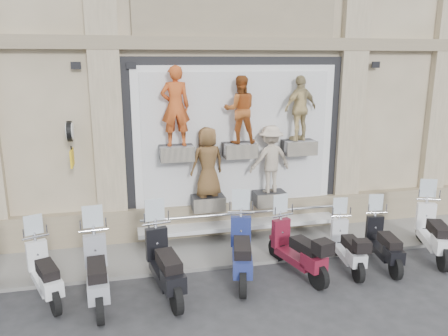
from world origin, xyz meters
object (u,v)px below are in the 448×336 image
Objects in this scene: scooter_f at (297,239)px; clock_sign_bracket at (70,138)px; scooter_g at (348,237)px; scooter_b at (43,262)px; scooter_e at (242,239)px; scooter_d at (164,252)px; guard_rail at (245,230)px; scooter_c at (96,260)px; scooter_i at (435,222)px; scooter_h at (385,234)px.

clock_sign_bracket is at bearing 141.35° from scooter_f.
scooter_b is at bearing -173.90° from scooter_g.
scooter_e is at bearing 160.17° from scooter_f.
clock_sign_bracket is 3.42m from scooter_d.
scooter_g reaches higher than guard_rail.
scooter_c is at bearing -152.81° from guard_rail.
scooter_c reaches higher than scooter_f.
scooter_c is (0.52, -2.20, -1.95)m from clock_sign_bracket.
scooter_c is 4.08m from scooter_f.
scooter_d is at bearing -157.45° from scooter_i.
guard_rail is 4.57m from clock_sign_bracket.
scooter_i reaches higher than scooter_f.
guard_rail is at bearing -179.19° from scooter_i.
scooter_d is at bearing -29.33° from scooter_b.
scooter_d is 4.86m from scooter_h.
clock_sign_bracket is at bearing 173.16° from guard_rail.
scooter_e reaches higher than scooter_h.
clock_sign_bracket is 5.41m from scooter_f.
scooter_i is (8.48, -0.03, 0.08)m from scooter_b.
scooter_d and scooter_e have the same top height.
guard_rail is at bearing -3.66° from scooter_b.
scooter_b is 1.05× the size of scooter_g.
scooter_i is (2.23, 0.10, 0.12)m from scooter_g.
scooter_f is (5.06, -0.14, 0.04)m from scooter_b.
scooter_g is (1.19, 0.02, -0.08)m from scooter_f.
clock_sign_bracket reaches higher than scooter_e.
scooter_d is 6.24m from scooter_i.
scooter_h is at bearing -154.06° from scooter_i.
scooter_f reaches higher than guard_rail.
scooter_c is at bearing 171.84° from scooter_d.
scooter_i is (6.23, 0.28, -0.03)m from scooter_d.
scooter_d is (1.27, 0.02, 0.02)m from scooter_c.
scooter_f is at bearing -158.06° from scooter_i.
guard_rail is 2.45m from scooter_g.
scooter_d is 4.01m from scooter_g.
clock_sign_bracket reaches higher than scooter_h.
scooter_d is at bearing -3.93° from scooter_c.
scooter_b is at bearing -167.19° from scooter_e.
guard_rail is at bearing 30.11° from scooter_d.
clock_sign_bracket is (-3.90, 0.47, 2.34)m from guard_rail.
guard_rail is 2.80× the size of scooter_h.
guard_rail is at bearing 84.92° from scooter_e.
clock_sign_bracket is 2.99m from scooter_c.
scooter_g is 0.98× the size of scooter_h.
guard_rail is at bearing 99.44° from scooter_f.
scooter_c is at bearing -160.95° from scooter_e.
scooter_b is 0.89× the size of scooter_c.
scooter_e reaches higher than scooter_i.
scooter_f reaches higher than scooter_h.
scooter_i is at bearing 15.31° from scooter_h.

